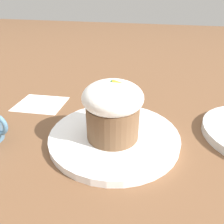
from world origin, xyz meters
The scene contains 5 objects.
ground_plane centered at (0.00, 0.00, 0.00)m, with size 4.00×4.00×0.00m, color brown.
dessert_plate centered at (0.00, 0.00, 0.01)m, with size 0.26×0.26×0.01m.
carrot_cake centered at (0.00, -0.01, 0.07)m, with size 0.11×0.11×0.12m.
spoon centered at (-0.02, 0.02, 0.02)m, with size 0.06×0.12×0.01m.
paper_napkin centered at (-0.23, 0.10, 0.00)m, with size 0.13×0.12×0.00m.
Camera 1 is at (0.10, -0.35, 0.26)m, focal length 35.00 mm.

